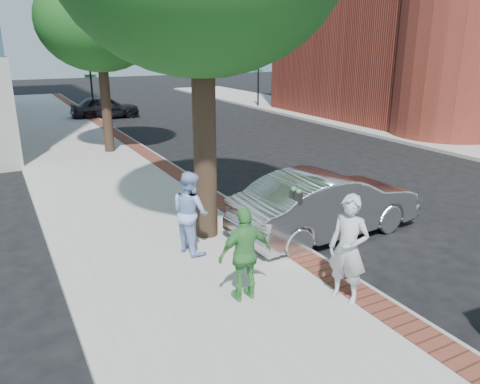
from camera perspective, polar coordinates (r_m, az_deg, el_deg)
ground at (r=9.93m, az=3.72°, el=-9.06°), size 120.00×120.00×0.00m
sidewalk at (r=16.44m, az=-15.73°, el=1.52°), size 5.00×60.00×0.15m
brick_strip at (r=16.99m, az=-8.52°, el=2.79°), size 0.60×60.00×0.01m
curb at (r=17.12m, az=-7.41°, el=2.68°), size 0.10×60.00×0.15m
sidewalk_far at (r=25.09m, az=22.78°, el=6.23°), size 5.00×60.00×0.15m
signal_near at (r=30.12m, az=-17.69°, el=12.66°), size 0.70×0.15×3.80m
signal_far at (r=34.24m, az=2.24°, el=13.96°), size 0.70×0.15×3.80m
tree_far at (r=19.98m, az=-16.83°, el=19.37°), size 4.80×4.80×7.14m
parking_meter at (r=9.82m, az=6.79°, el=-1.82°), size 0.12×0.32×1.47m
person_gray at (r=8.25m, az=13.07°, el=-6.77°), size 0.71×0.83×1.93m
person_officer at (r=9.99m, az=-6.07°, el=-2.46°), size 0.85×0.99×1.78m
person_green at (r=8.12m, az=0.64°, el=-7.59°), size 1.00×0.44×1.69m
sedan_silver at (r=11.40m, az=10.54°, el=-1.41°), size 4.93×2.03×1.59m
bg_car at (r=30.58m, az=-16.12°, el=9.93°), size 4.09×1.65×1.39m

